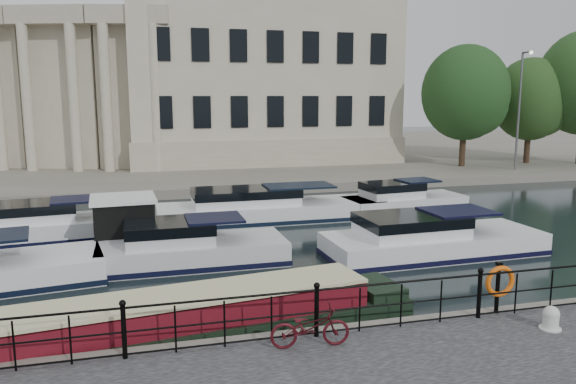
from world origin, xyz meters
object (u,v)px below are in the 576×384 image
object	(u,v)px
mooring_bollard	(551,318)
harbour_hut	(124,228)
bicycle	(310,327)
narrowboat	(150,333)
life_ring_post	(500,282)

from	to	relation	value
mooring_bollard	harbour_hut	xyz separation A→B (m)	(-9.36, 10.75, 0.15)
bicycle	narrowboat	size ratio (longest dim) A/B	0.13
narrowboat	harbour_hut	bearing A→B (deg)	86.83
life_ring_post	harbour_hut	world-z (taller)	harbour_hut
mooring_bollard	harbour_hut	bearing A→B (deg)	131.07
narrowboat	bicycle	bearing A→B (deg)	-39.73
life_ring_post	harbour_hut	distance (m)	13.06
mooring_bollard	life_ring_post	world-z (taller)	life_ring_post
life_ring_post	narrowboat	world-z (taller)	life_ring_post
bicycle	harbour_hut	distance (m)	10.93
mooring_bollard	harbour_hut	distance (m)	14.25
mooring_bollard	narrowboat	xyz separation A→B (m)	(-8.68, 2.52, -0.44)
mooring_bollard	life_ring_post	xyz separation A→B (m)	(-0.59, 1.08, 0.54)
bicycle	mooring_bollard	bearing A→B (deg)	-90.01
narrowboat	harbour_hut	distance (m)	8.27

